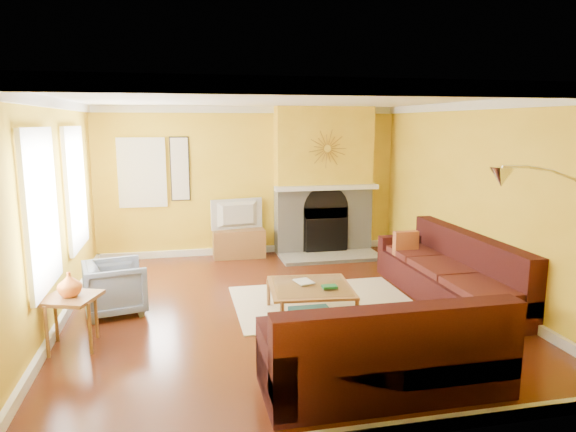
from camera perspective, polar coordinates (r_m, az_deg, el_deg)
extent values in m
cube|color=#5F2714|center=(6.89, -0.64, -10.19)|extent=(5.50, 6.00, 0.02)
cube|color=white|center=(6.47, -0.69, 13.02)|extent=(5.50, 6.00, 0.02)
cube|color=yellow|center=(9.49, -4.28, 3.89)|extent=(5.50, 0.02, 2.70)
cube|color=yellow|center=(3.71, 8.66, -6.28)|extent=(5.50, 0.02, 2.70)
cube|color=yellow|center=(6.59, -24.92, 0.13)|extent=(0.02, 6.00, 2.70)
cube|color=yellow|center=(7.58, 20.25, 1.68)|extent=(0.02, 6.00, 2.70)
cube|color=white|center=(7.82, -22.66, 2.87)|extent=(0.06, 1.22, 1.72)
cube|color=white|center=(5.98, -25.89, 0.57)|extent=(0.06, 1.22, 1.72)
cube|color=white|center=(9.35, -15.91, 4.66)|extent=(0.82, 0.06, 1.22)
cube|color=white|center=(9.33, -11.92, 5.13)|extent=(0.34, 0.04, 1.14)
cube|color=white|center=(9.34, 4.35, 3.17)|extent=(1.92, 0.22, 0.08)
cube|color=#9C9A94|center=(9.28, 4.79, -4.56)|extent=(1.80, 0.70, 0.06)
cube|color=beige|center=(7.07, 3.99, -9.53)|extent=(2.40, 1.80, 0.02)
cube|color=olive|center=(9.35, -5.48, -3.04)|extent=(0.93, 0.42, 0.51)
imported|color=black|center=(9.25, -5.53, 0.16)|extent=(0.96, 0.30, 0.55)
cube|color=white|center=(9.48, -4.32, -3.44)|extent=(0.31, 0.31, 0.31)
imported|color=gray|center=(6.96, -18.65, -7.54)|extent=(0.88, 0.86, 0.67)
imported|color=orange|center=(5.97, -23.11, -6.99)|extent=(0.26, 0.26, 0.26)
imported|color=white|center=(6.53, 0.99, -7.44)|extent=(0.25, 0.31, 0.03)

